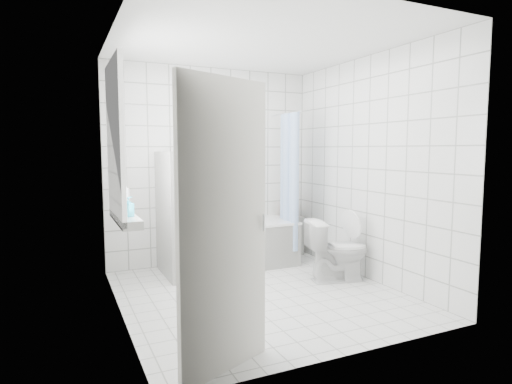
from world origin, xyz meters
name	(u,v)px	position (x,y,z in m)	size (l,w,h in m)	color
ground	(260,294)	(0.00, 0.00, 0.00)	(3.00, 3.00, 0.00)	white
ceiling	(260,41)	(0.00, 0.00, 2.60)	(3.00, 3.00, 0.00)	white
wall_back	(212,166)	(0.00, 1.50, 1.30)	(2.80, 0.02, 2.60)	white
wall_front	(350,181)	(0.00, -1.50, 1.30)	(2.80, 0.02, 2.60)	white
wall_left	(118,175)	(-1.40, 0.00, 1.30)	(0.02, 3.00, 2.60)	white
wall_right	(368,169)	(1.40, 0.00, 1.30)	(0.02, 3.00, 2.60)	white
window_left	(118,142)	(-1.35, 0.30, 1.60)	(0.01, 0.90, 1.40)	white
window_back	(220,117)	(0.10, 1.46, 1.95)	(0.50, 0.01, 0.50)	white
window_sill	(125,218)	(-1.31, 0.30, 0.86)	(0.18, 1.02, 0.08)	white
door	(225,228)	(-0.88, -1.32, 1.00)	(0.04, 0.80, 2.00)	silver
bathtub	(234,244)	(0.17, 1.12, 0.29)	(1.59, 0.77, 0.58)	white
partition_wall	(169,214)	(-0.69, 1.07, 0.75)	(0.15, 0.85, 1.50)	white
tiled_ledge	(288,236)	(1.11, 1.38, 0.28)	(0.40, 0.24, 0.55)	white
toilet	(338,250)	(1.03, 0.05, 0.36)	(0.40, 0.71, 0.72)	white
curtain_rod	(286,114)	(0.91, 1.10, 2.00)	(0.02, 0.02, 0.80)	silver
shower_curtain	(290,182)	(0.91, 0.97, 1.10)	(0.14, 0.48, 1.78)	#487DD3
tub_faucet	(232,199)	(0.27, 1.46, 0.85)	(0.18, 0.06, 0.06)	silver
sill_bottles	(124,198)	(-1.30, 0.38, 1.04)	(0.17, 0.55, 0.33)	#AF578F
ledge_bottles	(290,209)	(1.12, 1.35, 0.67)	(0.20, 0.19, 0.25)	green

